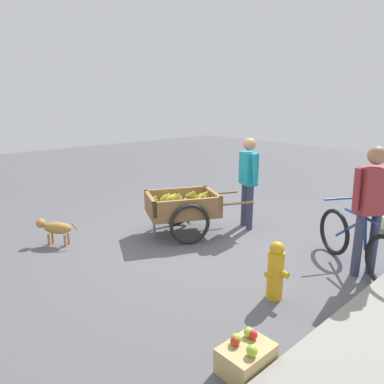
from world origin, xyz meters
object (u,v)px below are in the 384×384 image
at_px(vendor_person, 248,175).
at_px(cyclist_person, 371,200).
at_px(bicycle, 357,244).
at_px(dog, 55,228).
at_px(fire_hydrant, 276,270).
at_px(fruit_cart, 182,208).
at_px(mixed_fruit_crate, 246,357).
at_px(plastic_bucket, 199,196).

distance_m(vendor_person, cyclist_person, 2.12).
xyz_separation_m(bicycle, dog, (2.58, -3.41, -0.08)).
xyz_separation_m(bicycle, fire_hydrant, (1.37, -0.29, -0.02)).
distance_m(fruit_cart, bicycle, 2.61).
bearing_deg(bicycle, vendor_person, -95.25).
bearing_deg(vendor_person, fruit_cart, -25.71).
relative_size(vendor_person, fire_hydrant, 2.30).
xyz_separation_m(vendor_person, dog, (2.76, -1.44, -0.65)).
bearing_deg(bicycle, cyclist_person, 60.48).
bearing_deg(bicycle, mixed_fruit_crate, 4.86).
bearing_deg(fruit_cart, plastic_bucket, -141.00).
height_order(dog, fire_hydrant, fire_hydrant).
bearing_deg(dog, cyclist_person, 125.24).
distance_m(fruit_cart, vendor_person, 1.24).
xyz_separation_m(bicycle, mixed_fruit_crate, (2.46, 0.21, -0.23)).
height_order(vendor_person, bicycle, vendor_person).
distance_m(dog, plastic_bucket, 3.30).
xyz_separation_m(vendor_person, fire_hydrant, (1.55, 1.68, -0.58)).
bearing_deg(fruit_cart, vendor_person, 154.29).
bearing_deg(plastic_bucket, mixed_fruit_crate, 51.22).
height_order(vendor_person, cyclist_person, cyclist_person).
xyz_separation_m(bicycle, plastic_bucket, (-0.70, -3.73, -0.24)).
relative_size(vendor_person, dog, 2.83).
relative_size(vendor_person, mixed_fruit_crate, 3.51).
bearing_deg(fruit_cart, dog, -28.75).
bearing_deg(vendor_person, mixed_fruit_crate, 39.51).
distance_m(fire_hydrant, mixed_fruit_crate, 1.22).
height_order(bicycle, plastic_bucket, bicycle).
height_order(cyclist_person, mixed_fruit_crate, cyclist_person).
relative_size(fruit_cart, bicycle, 1.23).
relative_size(dog, mixed_fruit_crate, 1.24).
xyz_separation_m(vendor_person, cyclist_person, (0.26, 2.10, 0.06)).
bearing_deg(cyclist_person, mixed_fruit_crate, 1.85).
height_order(fruit_cart, vendor_person, vendor_person).
bearing_deg(bicycle, plastic_bucket, -100.69).
bearing_deg(cyclist_person, fire_hydrant, -17.93).
distance_m(vendor_person, plastic_bucket, 2.00).
bearing_deg(vendor_person, cyclist_person, 83.06).
relative_size(vendor_person, plastic_bucket, 6.09).
distance_m(fire_hydrant, plastic_bucket, 4.02).
bearing_deg(bicycle, fruit_cart, -70.91).
xyz_separation_m(fruit_cart, cyclist_person, (-0.78, 2.60, 0.54)).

